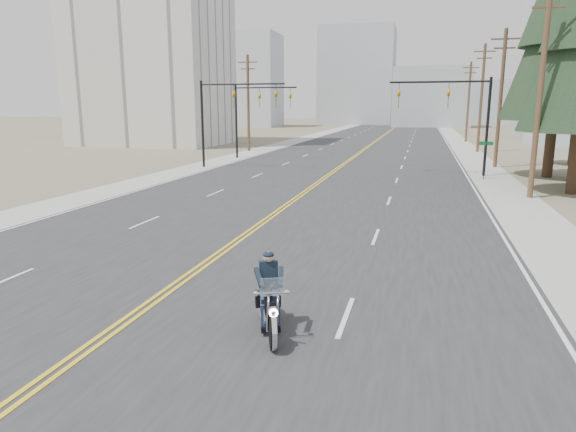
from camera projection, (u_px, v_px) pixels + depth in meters
The scene contains 21 objects.
ground_plane at pixel (56, 373), 9.82m from camera, with size 400.00×400.00×0.00m, color #776D56.
road at pixel (377, 140), 76.04m from camera, with size 20.00×200.00×0.01m, color #303033.
sidewalk_left at pixel (301, 139), 78.88m from camera, with size 3.00×200.00×0.01m, color #A5A5A0.
sidewalk_right at pixel (458, 142), 73.20m from camera, with size 3.00×200.00×0.01m, color #A5A5A0.
traffic_mast_left at pixel (225, 107), 41.27m from camera, with size 7.10×0.26×7.00m.
traffic_mast_right at pixel (459, 107), 36.84m from camera, with size 7.10×0.26×7.00m.
traffic_mast_far at pixel (253, 107), 48.93m from camera, with size 6.10×0.26×7.00m.
street_sign at pixel (486, 154), 35.16m from camera, with size 0.90×0.06×2.62m.
utility_pole_b at pixel (541, 87), 27.24m from camera, with size 2.20×0.30×11.50m.
utility_pole_c at pixel (501, 97), 41.48m from camera, with size 2.20×0.30×11.00m.
utility_pole_d at pixel (481, 97), 55.62m from camera, with size 2.20×0.30×11.50m.
utility_pole_e at pixel (469, 101), 71.75m from camera, with size 2.20×0.30×11.00m.
utility_pole_left at pixel (248, 102), 57.16m from camera, with size 2.20×0.30×10.50m.
apartment_block at pixel (150, 26), 65.60m from camera, with size 18.00×14.00×30.00m, color silver.
haze_bldg_a at pixel (250, 81), 124.93m from camera, with size 14.00×12.00×22.00m, color #B7BCC6.
haze_bldg_b at pixel (431, 98), 124.63m from camera, with size 18.00×14.00×14.00m, color #ADB2B7.
haze_bldg_d at pixel (357, 77), 142.49m from camera, with size 20.00×15.00×26.00m, color #ADB2B7.
haze_bldg_e at pixel (492, 102), 144.30m from camera, with size 14.00×14.00×12.00m, color #B7BCC6.
haze_bldg_f at pixel (216, 95), 143.45m from camera, with size 12.00×12.00×16.00m, color #ADB2B7.
motorcyclist at pixel (270, 294), 11.40m from camera, with size 0.99×2.31×1.80m, color black, non-canonical shape.
conifer_tall at pixel (565, 6), 34.43m from camera, with size 7.27×7.27×20.19m.
Camera 1 is at (6.57, -7.55, 5.00)m, focal length 32.00 mm.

